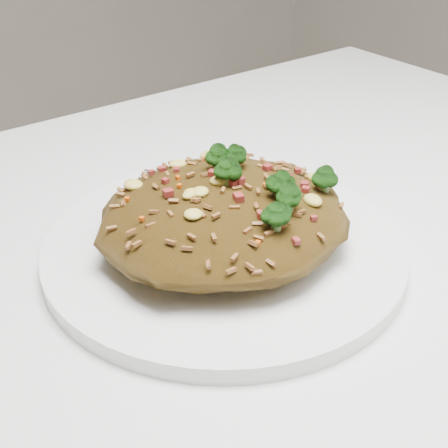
% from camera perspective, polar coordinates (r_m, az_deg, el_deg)
% --- Properties ---
extents(dining_table, '(1.20, 0.80, 0.75)m').
position_cam_1_polar(dining_table, '(0.51, -3.71, -16.50)').
color(dining_table, silver).
rests_on(dining_table, ground).
extents(plate, '(0.29, 0.29, 0.01)m').
position_cam_1_polar(plate, '(0.50, 0.00, -2.14)').
color(plate, white).
rests_on(plate, dining_table).
extents(fried_rice, '(0.20, 0.18, 0.07)m').
position_cam_1_polar(fried_rice, '(0.48, 0.12, 1.56)').
color(fried_rice, brown).
rests_on(fried_rice, plate).
extents(fork, '(0.11, 0.13, 0.00)m').
position_cam_1_polar(fork, '(0.58, 0.77, 3.62)').
color(fork, silver).
rests_on(fork, plate).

